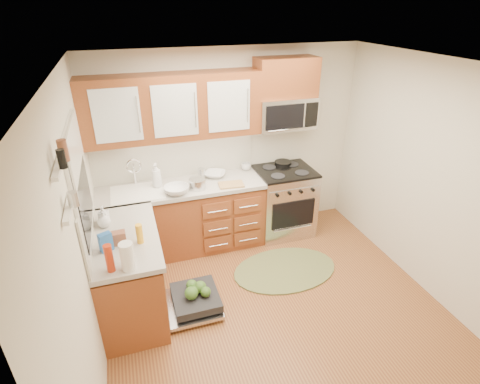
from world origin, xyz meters
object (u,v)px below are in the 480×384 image
object	(u,v)px
rug	(285,270)
bowl_b	(176,190)
range	(283,201)
sink	(139,202)
microwave	(285,113)
cup	(246,167)
dishwasher	(192,301)
bowl_a	(215,174)
paper_towel_roll	(127,256)
skillet	(283,163)
stock_pot	(197,184)
upper_cabinets	(173,107)
cutting_board	(231,185)

from	to	relation	value
rug	bowl_b	world-z (taller)	bowl_b
range	sink	xyz separation A→B (m)	(-1.93, -0.01, 0.33)
microwave	cup	world-z (taller)	microwave
dishwasher	cup	size ratio (longest dim) A/B	5.63
range	bowl_a	size ratio (longest dim) A/B	3.63
paper_towel_roll	microwave	bearing A→B (deg)	36.77
paper_towel_roll	bowl_b	size ratio (longest dim) A/B	0.87
rug	skillet	size ratio (longest dim) A/B	5.56
stock_pot	bowl_b	size ratio (longest dim) A/B	0.70
dishwasher	stock_pot	distance (m)	1.38
cup	upper_cabinets	bearing A→B (deg)	-175.36
dishwasher	cutting_board	size ratio (longest dim) A/B	2.30
skillet	cup	xyz separation A→B (m)	(-0.53, 0.03, 0.00)
stock_pot	cup	world-z (taller)	stock_pot
microwave	skillet	size ratio (longest dim) A/B	3.26
sink	rug	bearing A→B (deg)	-27.60
upper_cabinets	cup	size ratio (longest dim) A/B	16.49
dishwasher	bowl_a	world-z (taller)	bowl_a
rug	cutting_board	distance (m)	1.24
stock_pot	dishwasher	bearing A→B (deg)	-107.57
microwave	bowl_a	size ratio (longest dim) A/B	2.90
sink	bowl_b	bearing A→B (deg)	-20.96
sink	paper_towel_roll	bearing A→B (deg)	-96.77
skillet	stock_pot	size ratio (longest dim) A/B	1.13
sink	skillet	bearing A→B (deg)	5.77
bowl_a	bowl_b	distance (m)	0.64
microwave	stock_pot	xyz separation A→B (m)	(-1.22, -0.24, -0.71)
skillet	paper_towel_roll	xyz separation A→B (m)	(-2.15, -1.64, 0.08)
stock_pot	bowl_a	distance (m)	0.39
rug	paper_towel_roll	world-z (taller)	paper_towel_roll
skillet	bowl_a	world-z (taller)	skillet
upper_cabinets	skillet	world-z (taller)	upper_cabinets
microwave	skillet	distance (m)	0.73
range	cup	world-z (taller)	cup
upper_cabinets	dishwasher	bearing A→B (deg)	-96.04
rug	skillet	world-z (taller)	skillet
upper_cabinets	stock_pot	world-z (taller)	upper_cabinets
cup	stock_pot	bearing A→B (deg)	-155.27
skillet	stock_pot	distance (m)	1.31
paper_towel_roll	cutting_board	bearing A→B (deg)	44.67
upper_cabinets	microwave	distance (m)	1.42
sink	stock_pot	xyz separation A→B (m)	(0.71, -0.11, 0.19)
upper_cabinets	skillet	size ratio (longest dim) A/B	8.80
sink	paper_towel_roll	size ratio (longest dim) A/B	2.40
paper_towel_roll	bowl_a	bearing A→B (deg)	53.67
range	bowl_a	xyz separation A→B (m)	(-0.93, 0.14, 0.48)
sink	stock_pot	distance (m)	0.74
range	rug	distance (m)	1.02
paper_towel_roll	bowl_b	xyz separation A→B (m)	(0.61, 1.27, -0.08)
cutting_board	cup	size ratio (longest dim) A/B	2.45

